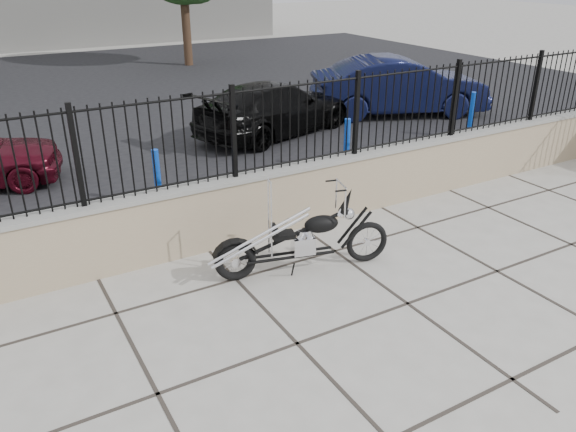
% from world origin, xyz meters
% --- Properties ---
extents(ground_plane, '(90.00, 90.00, 0.00)m').
position_xyz_m(ground_plane, '(0.00, 0.00, 0.00)').
color(ground_plane, '#99968E').
rests_on(ground_plane, ground).
extents(parking_lot, '(30.00, 30.00, 0.00)m').
position_xyz_m(parking_lot, '(0.00, 12.50, 0.00)').
color(parking_lot, black).
rests_on(parking_lot, ground).
extents(retaining_wall, '(14.00, 0.36, 0.96)m').
position_xyz_m(retaining_wall, '(0.00, 2.50, 0.48)').
color(retaining_wall, gray).
rests_on(retaining_wall, ground_plane).
extents(iron_fence, '(14.00, 0.08, 1.20)m').
position_xyz_m(iron_fence, '(0.00, 2.50, 1.56)').
color(iron_fence, black).
rests_on(iron_fence, retaining_wall).
extents(chopper_motorcycle, '(2.21, 0.91, 1.31)m').
position_xyz_m(chopper_motorcycle, '(-0.70, 1.29, 0.66)').
color(chopper_motorcycle, black).
rests_on(chopper_motorcycle, ground_plane).
extents(car_black, '(4.40, 2.81, 1.19)m').
position_xyz_m(car_black, '(2.06, 6.97, 0.59)').
color(car_black, black).
rests_on(car_black, parking_lot).
extents(car_blue, '(4.66, 3.09, 1.45)m').
position_xyz_m(car_blue, '(5.69, 6.97, 0.73)').
color(car_blue, black).
rests_on(car_blue, parking_lot).
extents(bollard_a, '(0.13, 0.13, 0.92)m').
position_xyz_m(bollard_a, '(-1.55, 4.33, 0.46)').
color(bollard_a, '#0E30DB').
rests_on(bollard_a, ground_plane).
extents(bollard_b, '(0.15, 0.15, 0.96)m').
position_xyz_m(bollard_b, '(2.12, 4.24, 0.48)').
color(bollard_b, '#0B24B3').
rests_on(bollard_b, ground_plane).
extents(bollard_c, '(0.16, 0.16, 1.03)m').
position_xyz_m(bollard_c, '(5.70, 4.51, 0.51)').
color(bollard_c, '#0B44AF').
rests_on(bollard_c, ground_plane).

